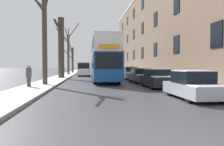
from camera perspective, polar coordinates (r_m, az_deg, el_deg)
name	(u,v)px	position (r m, az deg, el deg)	size (l,w,h in m)	color
ground_plane	(178,143)	(5.05, 16.89, -17.03)	(320.00, 320.00, 0.00)	#38383D
sidewalk_left	(74,72)	(57.54, -9.92, 0.30)	(2.52, 130.00, 0.16)	gray
sidewalk_right	(117,72)	(57.91, 1.29, 0.34)	(2.52, 130.00, 0.16)	gray
terrace_facade_right	(169,31)	(37.77, 14.75, 10.65)	(9.10, 54.83, 14.86)	#7A604C
bare_tree_left_0	(44,37)	(18.38, -17.36, 9.07)	(1.88, 2.44, 7.87)	#423A30
bare_tree_left_1	(61,47)	(28.29, -13.18, 6.69)	(1.40, 2.40, 7.69)	#423A30
bare_tree_left_2	(68,51)	(38.39, -11.40, 5.66)	(3.76, 3.33, 9.00)	#423A30
bare_tree_left_3	(72,59)	(49.39, -10.38, 3.63)	(2.06, 2.06, 7.06)	#423A30
double_decker_bus	(104,58)	(22.50, -2.01, 4.04)	(2.49, 10.29, 4.40)	#194C99
parked_car_0	(193,86)	(11.57, 20.43, -3.14)	(1.77, 3.90, 1.41)	#9EA3AD
parked_car_1	(157,79)	(16.80, 11.75, -1.44)	(1.81, 4.17, 1.44)	black
parked_car_2	(141,76)	(21.59, 7.68, -0.69)	(1.85, 4.04, 1.47)	#474C56
parked_car_3	(131,73)	(26.90, 4.90, -0.09)	(1.82, 4.32, 1.56)	#9EA3AD
parked_car_4	(124,72)	(32.21, 3.06, 0.19)	(1.90, 4.37, 1.48)	slate
oncoming_van	(84,69)	(35.73, -7.33, 1.14)	(1.98, 5.14, 2.17)	white
pedestrian_left_sidewalk	(29,75)	(16.58, -20.92, -0.59)	(0.38, 0.38, 1.74)	#4C4742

